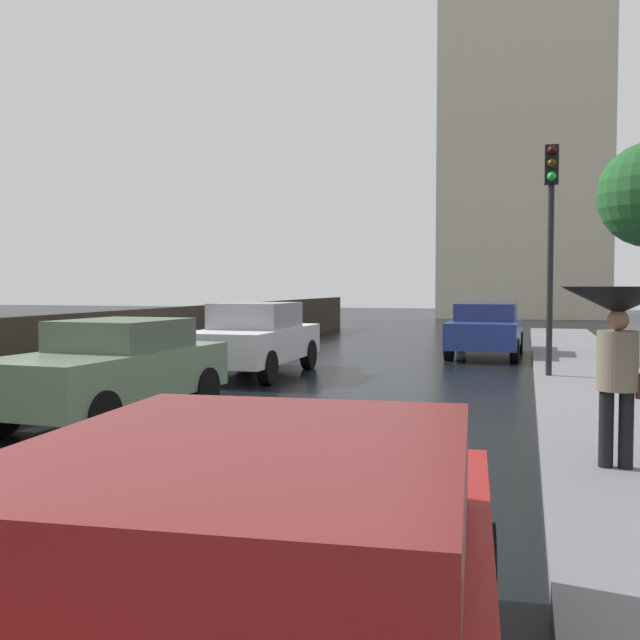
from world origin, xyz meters
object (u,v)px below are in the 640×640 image
(pedestrian_with_umbrella_near, at_px, (618,322))
(car_blue_behind_camera, at_px, (486,329))
(traffic_light, at_px, (551,217))
(car_red_far_lane, at_px, (248,612))
(car_green_mid_road, at_px, (113,368))
(car_white_near_kerb, at_px, (255,338))

(pedestrian_with_umbrella_near, bearing_deg, car_blue_behind_camera, 99.03)
(pedestrian_with_umbrella_near, bearing_deg, traffic_light, 93.64)
(car_red_far_lane, bearing_deg, traffic_light, 79.68)
(car_green_mid_road, bearing_deg, car_red_far_lane, 128.60)
(car_red_far_lane, height_order, traffic_light, traffic_light)
(car_green_mid_road, height_order, pedestrian_with_umbrella_near, pedestrian_with_umbrella_near)
(car_green_mid_road, xyz_separation_m, car_red_far_lane, (4.63, -6.61, -0.03))
(car_red_far_lane, distance_m, pedestrian_with_umbrella_near, 5.48)
(car_blue_behind_camera, bearing_deg, traffic_light, -72.36)
(car_green_mid_road, relative_size, car_red_far_lane, 0.95)
(pedestrian_with_umbrella_near, height_order, traffic_light, traffic_light)
(car_blue_behind_camera, bearing_deg, car_white_near_kerb, -127.96)
(car_green_mid_road, distance_m, pedestrian_with_umbrella_near, 6.68)
(car_green_mid_road, distance_m, car_blue_behind_camera, 11.95)
(car_green_mid_road, bearing_deg, pedestrian_with_umbrella_near, 170.37)
(car_white_near_kerb, relative_size, pedestrian_with_umbrella_near, 2.40)
(car_white_near_kerb, height_order, pedestrian_with_umbrella_near, pedestrian_with_umbrella_near)
(car_white_near_kerb, xyz_separation_m, traffic_light, (6.01, 0.42, 2.46))
(car_white_near_kerb, bearing_deg, car_green_mid_road, 89.42)
(pedestrian_with_umbrella_near, distance_m, traffic_light, 7.67)
(car_red_far_lane, bearing_deg, car_white_near_kerb, 106.83)
(car_blue_behind_camera, xyz_separation_m, pedestrian_with_umbrella_near, (1.91, -12.57, 0.83))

